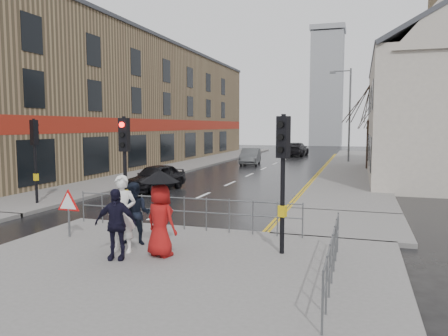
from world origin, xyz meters
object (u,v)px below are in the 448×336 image
Objects in this scene: pedestrian_a at (122,214)px; car_mid at (250,156)px; pedestrian_b at (135,214)px; pedestrian_with_umbrella at (160,210)px; car_parked at (156,177)px; pedestrian_d at (116,224)px.

car_mid is (-3.26, 26.22, -0.42)m from pedestrian_a.
pedestrian_with_umbrella is at bearing -44.59° from pedestrian_b.
car_parked is at bearing 116.83° from pedestrian_with_umbrella.
pedestrian_d is (0.15, -0.56, -0.12)m from pedestrian_a.
pedestrian_with_umbrella is at bearing -88.19° from car_mid.
pedestrian_with_umbrella reaches higher than pedestrian_d.
car_parked is at bearing 103.19° from pedestrian_b.
pedestrian_b is at bearing -58.55° from car_parked.
pedestrian_with_umbrella reaches higher than pedestrian_a.
car_parked is (-5.30, 10.49, -0.60)m from pedestrian_with_umbrella.
car_mid reaches higher than car_parked.
pedestrian_with_umbrella reaches higher than car_mid.
pedestrian_a is 0.49× the size of car_parked.
car_parked is (-4.26, 10.45, -0.44)m from pedestrian_a.
pedestrian_with_umbrella is 11.77m from car_parked.
car_parked is at bearing 97.81° from pedestrian_d.
pedestrian_d is (0.17, -1.25, 0.01)m from pedestrian_b.
pedestrian_b is 25.73m from car_mid.
pedestrian_b is 0.79× the size of pedestrian_with_umbrella.
pedestrian_b is at bearing 145.67° from pedestrian_with_umbrella.
car_mid is (-3.41, 26.78, -0.29)m from pedestrian_d.
pedestrian_a is at bearing -90.42° from car_mid.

